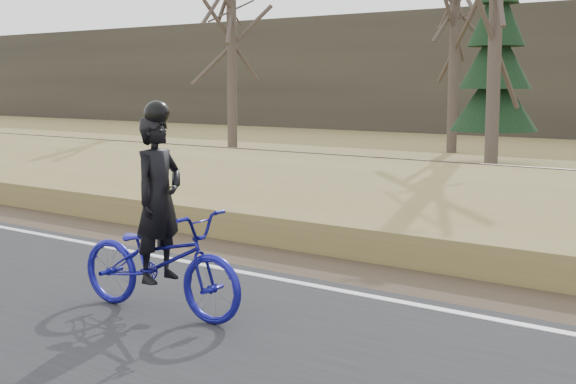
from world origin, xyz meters
The scene contains 12 objects.
ground centered at (0.00, 0.00, 0.00)m, with size 120.00×120.00×0.00m, color olive.
road centered at (0.00, -2.50, 0.03)m, with size 120.00×6.00×0.06m, color black.
edge_line centered at (0.00, 0.20, 0.07)m, with size 120.00×0.12×0.01m, color silver.
shoulder centered at (0.00, 1.20, 0.02)m, with size 120.00×1.60×0.04m, color #473A2B.
embankment centered at (0.00, 4.20, 0.22)m, with size 120.00×5.00×0.44m, color olive.
ballast centered at (0.00, 8.00, 0.23)m, with size 120.00×3.00×0.45m, color slate.
railroad centered at (0.00, 8.00, 0.53)m, with size 120.00×2.40×0.29m.
cyclist centered at (-0.18, -1.68, 0.76)m, with size 2.15×0.89×2.21m.
bare_tree_far_left centered at (-13.35, 14.37, 3.60)m, with size 0.36×0.36×7.19m, color brown.
bare_tree_left centered at (-6.86, 18.76, 3.63)m, with size 0.36×0.36×7.25m, color brown.
bare_tree_near_left centered at (-2.90, 13.00, 3.76)m, with size 0.36×0.36×7.53m, color brown.
conifer centered at (-4.00, 15.68, 3.21)m, with size 2.60×2.60×6.78m.
Camera 1 is at (5.81, -7.31, 2.44)m, focal length 50.00 mm.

